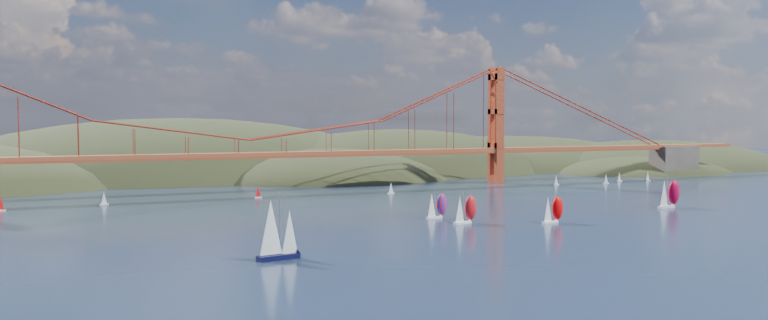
{
  "coord_description": "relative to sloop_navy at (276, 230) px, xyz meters",
  "views": [
    {
      "loc": [
        -76.78,
        -122.97,
        30.73
      ],
      "look_at": [
        20.23,
        90.0,
        17.79
      ],
      "focal_mm": 35.0,
      "sensor_mm": 36.0,
      "label": 1
    }
  ],
  "objects": [
    {
      "name": "racer_2",
      "position": [
        149.88,
        35.86,
        -1.42
      ],
      "size": [
        9.47,
        4.06,
        10.76
      ],
      "rotation": [
        0.0,
        0.0,
        0.08
      ],
      "color": "silver",
      "rests_on": "ground"
    },
    {
      "name": "distant_boat_3",
      "position": [
        -26.65,
        125.72,
        -4.09
      ],
      "size": [
        3.0,
        2.0,
        4.7
      ],
      "color": "silver",
      "rests_on": "ground"
    },
    {
      "name": "racer_rwb",
      "position": [
        64.05,
        45.05,
        -2.41
      ],
      "size": [
        7.69,
        3.77,
        8.66
      ],
      "rotation": [
        0.0,
        0.0,
        0.16
      ],
      "color": "silver",
      "rests_on": "ground"
    },
    {
      "name": "distant_boat_9",
      "position": [
        29.51,
        126.09,
        -4.09
      ],
      "size": [
        3.0,
        2.0,
        4.7
      ],
      "color": "silver",
      "rests_on": "ground"
    },
    {
      "name": "headlands",
      "position": [
        76.09,
        244.58,
        -18.96
      ],
      "size": [
        725.0,
        225.0,
        96.0
      ],
      "color": "black",
      "rests_on": "ground"
    },
    {
      "name": "distant_boat_5",
      "position": [
        195.84,
        120.19,
        -4.09
      ],
      "size": [
        3.0,
        2.0,
        4.7
      ],
      "color": "silver",
      "rests_on": "ground"
    },
    {
      "name": "distant_boat_2",
      "position": [
        -59.14,
        121.23,
        -4.09
      ],
      "size": [
        3.0,
        2.0,
        4.7
      ],
      "color": "silver",
      "rests_on": "ground"
    },
    {
      "name": "ground",
      "position": [
        31.14,
        -33.71,
        -6.5
      ],
      "size": [
        1200.0,
        1200.0,
        0.0
      ],
      "primitive_type": "plane",
      "color": "black",
      "rests_on": "ground"
    },
    {
      "name": "sloop_navy",
      "position": [
        0.0,
        0.0,
        0.0
      ],
      "size": [
        9.82,
        6.07,
        14.73
      ],
      "rotation": [
        0.0,
        0.0,
        0.17
      ],
      "color": "black",
      "rests_on": "ground"
    },
    {
      "name": "distant_boat_6",
      "position": [
        209.87,
        126.8,
        -4.09
      ],
      "size": [
        3.0,
        2.0,
        4.7
      ],
      "color": "silver",
      "rests_on": "ground"
    },
    {
      "name": "distant_boat_7",
      "position": [
        225.33,
        123.95,
        -4.09
      ],
      "size": [
        3.0,
        2.0,
        4.7
      ],
      "color": "silver",
      "rests_on": "ground"
    },
    {
      "name": "distant_boat_4",
      "position": [
        169.21,
        123.21,
        -4.09
      ],
      "size": [
        3.0,
        2.0,
        4.7
      ],
      "color": "silver",
      "rests_on": "ground"
    },
    {
      "name": "racer_0",
      "position": [
        66.14,
        31.48,
        -2.14
      ],
      "size": [
        8.22,
        4.13,
        9.24
      ],
      "rotation": [
        0.0,
        0.0,
        0.17
      ],
      "color": "white",
      "rests_on": "ground"
    },
    {
      "name": "racer_1",
      "position": [
        90.12,
        21.71,
        -2.35
      ],
      "size": [
        7.81,
        3.86,
        8.78
      ],
      "rotation": [
        0.0,
        0.0,
        0.16
      ],
      "color": "white",
      "rests_on": "ground"
    },
    {
      "name": "bridge",
      "position": [
        29.39,
        146.29,
        25.73
      ],
      "size": [
        552.0,
        12.0,
        55.0
      ],
      "color": "#974725",
      "rests_on": "ground"
    },
    {
      "name": "distant_boat_8",
      "position": [
        83.03,
        118.97,
        -4.09
      ],
      "size": [
        3.0,
        2.0,
        4.7
      ],
      "color": "silver",
      "rests_on": "ground"
    }
  ]
}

